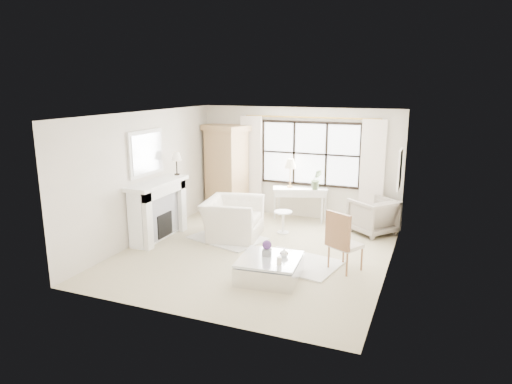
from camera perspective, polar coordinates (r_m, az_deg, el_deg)
floor at (r=9.08m, az=0.01°, el=-7.55°), size 5.50×5.50×0.00m
ceiling at (r=8.49m, az=0.01°, el=9.72°), size 5.50×5.50×0.00m
wall_back at (r=11.23m, az=5.29°, el=3.63°), size 5.00×0.00×5.00m
wall_front at (r=6.31m, az=-9.42°, el=-4.28°), size 5.00×0.00×5.00m
wall_left at (r=9.88m, az=-13.57°, el=1.96°), size 0.00×5.50×5.50m
wall_right at (r=8.11m, az=16.62°, el=-0.69°), size 0.00×5.50×5.50m
window_pane at (r=11.09m, az=6.77°, el=4.78°), size 2.40×0.02×1.50m
window_frame at (r=11.08m, az=6.76°, el=4.77°), size 2.50×0.04×1.50m
curtain_rod at (r=10.94m, az=6.82°, el=9.24°), size 3.30×0.04×0.04m
curtain_left at (r=11.56m, az=-0.58°, el=3.38°), size 0.55×0.10×2.47m
curtain_right at (r=10.79m, az=14.31°, el=2.24°), size 0.55×0.10×2.47m
fireplace at (r=9.91m, az=-12.28°, el=-2.11°), size 0.58×1.66×1.26m
mirror_frame at (r=9.78m, az=-13.58°, el=4.76°), size 0.05×1.15×0.95m
mirror_glass at (r=9.76m, az=-13.44°, el=4.76°), size 0.02×1.00×0.80m
art_frame at (r=9.73m, az=17.54°, el=2.74°), size 0.04×0.62×0.82m
art_canvas at (r=9.73m, az=17.42°, el=2.75°), size 0.01×0.52×0.72m
mantel_lamp at (r=10.26m, az=-9.93°, el=4.28°), size 0.22×0.22×0.51m
armoire at (r=11.64m, az=-3.73°, el=2.95°), size 1.29×1.05×2.24m
console_table at (r=11.12m, az=5.50°, el=-1.49°), size 1.38×0.86×0.80m
console_lamp at (r=10.98m, az=4.32°, el=3.46°), size 0.28×0.28×0.69m
orchid_plant at (r=10.85m, az=7.56°, el=1.58°), size 0.33×0.31×0.49m
side_table at (r=10.12m, az=3.40°, el=-3.37°), size 0.40×0.40×0.51m
rug_left at (r=9.85m, az=-3.56°, el=-5.78°), size 1.73×1.43×0.03m
rug_right at (r=8.56m, az=5.12°, el=-8.82°), size 1.66×1.36×0.03m
club_armchair at (r=9.84m, az=-2.95°, el=-3.31°), size 1.32×1.45×0.84m
wingback_chair at (r=10.40m, az=14.43°, el=-2.93°), size 1.21×1.21×0.79m
french_chair at (r=8.30m, az=10.99°, el=-7.56°), size 0.66×0.66×1.08m
coffee_table at (r=7.85m, az=1.69°, el=-9.59°), size 1.09×1.09×0.38m
planter_box at (r=7.86m, az=1.36°, el=-7.55°), size 0.18×0.18×0.11m
planter_flowers at (r=7.81m, az=1.37°, el=-6.62°), size 0.16×0.16×0.16m
pillar_candle at (r=7.51m, az=2.91°, el=-8.57°), size 0.08×0.08×0.12m
coffee_vase at (r=7.81m, az=3.52°, el=-7.55°), size 0.15×0.15×0.15m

